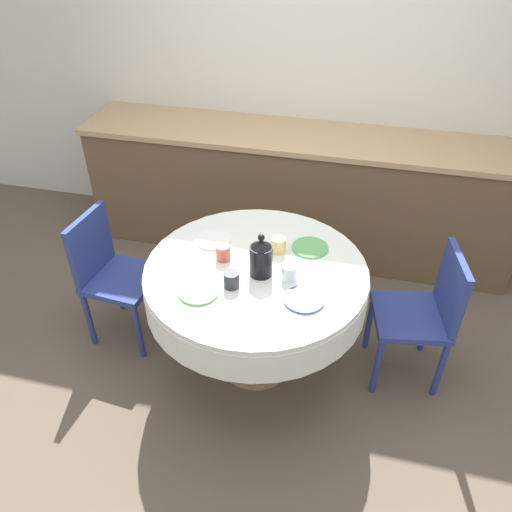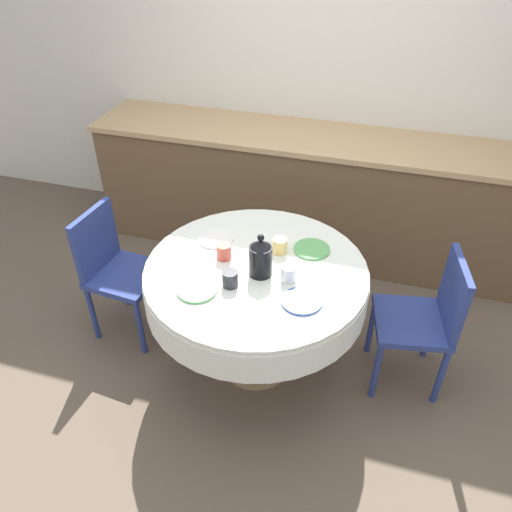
% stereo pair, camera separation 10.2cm
% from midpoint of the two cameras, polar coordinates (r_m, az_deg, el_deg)
% --- Properties ---
extents(ground_plane, '(12.00, 12.00, 0.00)m').
position_cam_midpoint_polar(ground_plane, '(3.19, 0.94, -12.05)').
color(ground_plane, brown).
extents(wall_back, '(7.00, 0.05, 2.60)m').
position_cam_midpoint_polar(wall_back, '(3.91, 8.26, 20.00)').
color(wall_back, silver).
rests_on(wall_back, ground_plane).
extents(kitchen_counter, '(3.24, 0.64, 0.96)m').
position_cam_midpoint_polar(kitchen_counter, '(3.92, 6.38, 7.15)').
color(kitchen_counter, brown).
rests_on(kitchen_counter, ground_plane).
extents(dining_table, '(1.22, 1.22, 0.75)m').
position_cam_midpoint_polar(dining_table, '(2.75, 1.06, -3.46)').
color(dining_table, tan).
rests_on(dining_table, ground_plane).
extents(chair_left, '(0.47, 0.47, 0.86)m').
position_cam_midpoint_polar(chair_left, '(2.94, 19.82, -6.51)').
color(chair_left, navy).
rests_on(chair_left, ground_plane).
extents(chair_right, '(0.43, 0.43, 0.86)m').
position_cam_midpoint_polar(chair_right, '(3.22, -14.93, -1.17)').
color(chair_right, navy).
rests_on(chair_right, ground_plane).
extents(plate_near_left, '(0.20, 0.20, 0.01)m').
position_cam_midpoint_polar(plate_near_left, '(2.54, -5.61, -3.90)').
color(plate_near_left, '#5BA85B').
rests_on(plate_near_left, dining_table).
extents(cup_near_left, '(0.08, 0.08, 0.09)m').
position_cam_midpoint_polar(cup_near_left, '(2.53, -1.83, -2.64)').
color(cup_near_left, '#28282D').
rests_on(cup_near_left, dining_table).
extents(plate_near_right, '(0.20, 0.20, 0.01)m').
position_cam_midpoint_polar(plate_near_right, '(2.48, 6.40, -5.16)').
color(plate_near_right, '#3856AD').
rests_on(plate_near_right, dining_table).
extents(cup_near_right, '(0.08, 0.08, 0.09)m').
position_cam_midpoint_polar(cup_near_right, '(2.58, 4.89, -2.00)').
color(cup_near_right, white).
rests_on(cup_near_right, dining_table).
extents(plate_far_left, '(0.20, 0.20, 0.01)m').
position_cam_midpoint_polar(plate_far_left, '(2.89, -3.61, 1.98)').
color(plate_far_left, white).
rests_on(plate_far_left, dining_table).
extents(cup_far_left, '(0.08, 0.08, 0.09)m').
position_cam_midpoint_polar(cup_far_left, '(2.72, -2.60, 0.49)').
color(cup_far_left, '#CC4C3D').
rests_on(cup_far_left, dining_table).
extents(plate_far_right, '(0.20, 0.20, 0.01)m').
position_cam_midpoint_polar(plate_far_right, '(2.82, 7.42, 0.77)').
color(plate_far_right, '#5BA85B').
rests_on(plate_far_right, dining_table).
extents(cup_far_right, '(0.08, 0.08, 0.09)m').
position_cam_midpoint_polar(cup_far_right, '(2.77, 3.79, 1.18)').
color(cup_far_right, '#DBB766').
rests_on(cup_far_right, dining_table).
extents(coffee_carafe, '(0.12, 0.12, 0.25)m').
position_cam_midpoint_polar(coffee_carafe, '(2.57, 1.67, -0.22)').
color(coffee_carafe, black).
rests_on(coffee_carafe, dining_table).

